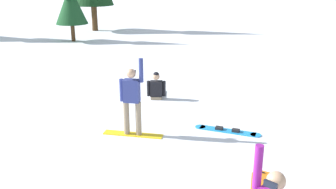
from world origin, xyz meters
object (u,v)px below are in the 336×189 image
object	(u,v)px
snowboarder_midground	(132,100)
backpack_orange	(261,183)
snowboarder_background	(156,88)
loose_snowboard_far_spare	(227,130)

from	to	relation	value
snowboarder_midground	backpack_orange	bearing A→B (deg)	-45.13
snowboarder_midground	snowboarder_background	distance (m)	3.21
snowboarder_midground	backpack_orange	distance (m)	3.88
snowboarder_background	loose_snowboard_far_spare	size ratio (longest dim) A/B	1.04
snowboarder_midground	loose_snowboard_far_spare	distance (m)	2.69
snowboarder_midground	snowboarder_background	bearing A→B (deg)	80.26
loose_snowboard_far_spare	snowboarder_midground	bearing A→B (deg)	-174.89
snowboarder_midground	loose_snowboard_far_spare	bearing A→B (deg)	5.11
loose_snowboard_far_spare	backpack_orange	xyz separation A→B (m)	(0.18, -2.92, 0.19)
snowboarder_midground	backpack_orange	xyz separation A→B (m)	(2.69, -2.70, -0.76)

